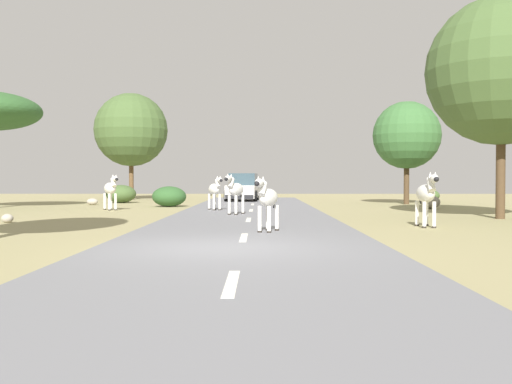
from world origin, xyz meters
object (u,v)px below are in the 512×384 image
zebra_4 (267,199)px  tree_2 (407,135)px  bush_0 (169,197)px  rock_3 (7,218)px  zebra_2 (235,190)px  tree_5 (131,130)px  zebra_3 (426,194)px  rock_1 (431,202)px  bush_1 (429,195)px  bush_2 (121,194)px  zebra_1 (111,189)px  rock_0 (92,202)px  zebra_0 (215,190)px  car_0 (243,188)px  tree_1 (502,71)px

zebra_4 → tree_2: (8.13, 17.93, 2.99)m
bush_0 → rock_3: size_ratio=4.61×
bush_0 → zebra_2: bearing=-63.2°
zebra_2 → tree_5: 19.98m
tree_2 → bush_0: bearing=-166.8°
zebra_4 → rock_3: size_ratio=3.88×
zebra_3 → rock_1: bearing=-107.8°
bush_1 → bush_2: 19.20m
zebra_1 → rock_0: 5.85m
bush_1 → rock_3: size_ratio=3.39×
zebra_1 → rock_0: zebra_1 is taller
zebra_0 → zebra_3: size_ratio=0.88×
zebra_4 → tree_2: size_ratio=0.25×
zebra_2 → bush_2: (-7.35, 12.18, -0.46)m
rock_1 → rock_3: bearing=-151.1°
car_0 → tree_2: tree_2 is taller
tree_2 → bush_2: tree_2 is taller
zebra_0 → rock_1: size_ratio=1.62×
bush_2 → rock_1: bearing=-22.7°
tree_1 → bush_2: 22.43m
bush_0 → rock_0: 4.96m
car_0 → bush_2: bearing=23.0°
tree_1 → bush_0: 16.81m
zebra_2 → rock_3: 8.23m
zebra_1 → tree_1: tree_1 is taller
car_0 → rock_0: 9.73m
car_0 → rock_0: car_0 is taller
zebra_1 → car_0: bearing=-149.7°
tree_5 → bush_0: bearing=-67.9°
zebra_1 → rock_1: 15.10m
tree_2 → bush_2: bearing=173.9°
zebra_3 → zebra_4: bearing=22.8°
car_0 → tree_2: 10.72m
zebra_2 → bush_1: bearing=-109.0°
zebra_3 → zebra_4: 5.17m
bush_2 → zebra_4: bearing=-66.7°
zebra_1 → rock_1: zebra_1 is taller
zebra_1 → bush_1: zebra_1 is taller
zebra_1 → zebra_2: size_ratio=1.02×
zebra_0 → rock_3: size_ratio=4.01×
zebra_0 → zebra_3: 11.09m
bush_0 → bush_2: 6.03m
zebra_3 → rock_3: 13.27m
zebra_4 → car_0: 22.16m
zebra_2 → zebra_3: bearing=157.5°
zebra_1 → zebra_3: 15.12m
zebra_3 → car_0: size_ratio=0.39×
rock_0 → bush_0: bearing=-23.5°
car_0 → tree_5: bearing=-18.2°
tree_5 → bush_1: tree_5 is taller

